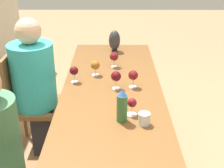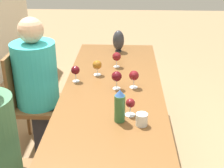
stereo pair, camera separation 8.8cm
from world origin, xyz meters
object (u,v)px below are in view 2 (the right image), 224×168
(wine_glass_2, at_px, (97,65))
(wine_glass_5, at_px, (134,76))
(chair_far, at_px, (30,99))
(person_far, at_px, (38,83))
(wine_glass_0, at_px, (75,70))
(water_tumbler, at_px, (142,119))
(wine_glass_1, at_px, (130,104))
(wine_glass_4, at_px, (117,57))
(wine_glass_3, at_px, (117,77))
(water_bottle, at_px, (120,106))
(vase, at_px, (118,41))

(wine_glass_2, distance_m, wine_glass_5, 0.41)
(chair_far, bearing_deg, person_far, -90.00)
(chair_far, bearing_deg, wine_glass_0, -101.48)
(water_tumbler, distance_m, wine_glass_1, 0.15)
(wine_glass_0, distance_m, wine_glass_2, 0.23)
(wine_glass_1, bearing_deg, water_tumbler, -148.89)
(water_tumbler, bearing_deg, wine_glass_4, 11.07)
(water_tumbler, height_order, wine_glass_4, wine_glass_4)
(wine_glass_3, xyz_separation_m, chair_far, (0.22, 0.81, -0.34))
(water_tumbler, bearing_deg, wine_glass_3, 18.74)
(wine_glass_0, height_order, wine_glass_1, wine_glass_0)
(wine_glass_2, bearing_deg, water_bottle, -164.08)
(wine_glass_3, distance_m, wine_glass_4, 0.48)
(water_tumbler, height_order, wine_glass_0, wine_glass_0)
(water_tumbler, relative_size, wine_glass_2, 0.61)
(water_bottle, distance_m, wine_glass_4, 0.97)
(water_tumbler, bearing_deg, wine_glass_2, 24.20)
(water_bottle, height_order, vase, same)
(wine_glass_2, height_order, wine_glass_5, wine_glass_5)
(wine_glass_5, bearing_deg, wine_glass_0, 78.69)
(wine_glass_0, relative_size, wine_glass_5, 0.95)
(water_bottle, bearing_deg, wine_glass_2, 15.92)
(person_far, bearing_deg, wine_glass_1, -127.64)
(wine_glass_1, xyz_separation_m, wine_glass_4, (0.89, 0.12, 0.01))
(water_tumbler, xyz_separation_m, wine_glass_0, (0.67, 0.54, 0.06))
(water_bottle, relative_size, wine_glass_3, 1.54)
(water_tumbler, bearing_deg, water_bottle, 73.07)
(water_tumbler, height_order, wine_glass_3, wine_glass_3)
(vase, bearing_deg, wine_glass_0, 156.64)
(water_bottle, height_order, wine_glass_2, water_bottle)
(wine_glass_2, bearing_deg, wine_glass_4, -39.64)
(wine_glass_4, bearing_deg, wine_glass_5, -160.78)
(wine_glass_1, bearing_deg, person_far, 52.36)
(water_bottle, xyz_separation_m, person_far, (0.71, 0.75, -0.18))
(wine_glass_1, height_order, wine_glass_3, wine_glass_3)
(water_bottle, bearing_deg, wine_glass_5, -11.14)
(vase, relative_size, wine_glass_5, 1.58)
(wine_glass_4, bearing_deg, wine_glass_0, 135.76)
(wine_glass_3, relative_size, wine_glass_5, 1.02)
(water_bottle, xyz_separation_m, wine_glass_5, (0.52, -0.10, -0.01))
(wine_glass_1, height_order, wine_glass_4, wine_glass_4)
(wine_glass_1, bearing_deg, water_bottle, 138.08)
(vase, xyz_separation_m, chair_far, (-0.70, 0.79, -0.35))
(water_tumbler, distance_m, wine_glass_0, 0.86)
(water_tumbler, bearing_deg, person_far, 49.80)
(vase, xyz_separation_m, wine_glass_1, (-1.34, -0.12, -0.03))
(wine_glass_3, bearing_deg, vase, 0.67)
(water_bottle, distance_m, person_far, 1.05)
(wine_glass_1, bearing_deg, wine_glass_2, 22.86)
(vase, xyz_separation_m, wine_glass_0, (-0.80, 0.34, -0.02))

